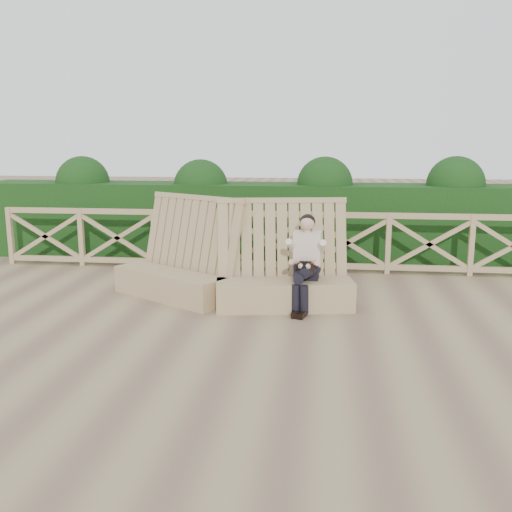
# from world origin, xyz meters

# --- Properties ---
(ground) EXTENTS (60.00, 60.00, 0.00)m
(ground) POSITION_xyz_m (0.00, 0.00, 0.00)
(ground) COLOR brown
(ground) RESTS_ON ground
(bench) EXTENTS (3.71, 1.68, 1.55)m
(bench) POSITION_xyz_m (-0.39, 1.34, 0.39)
(bench) COLOR #998057
(bench) RESTS_ON ground
(woman) EXTENTS (0.40, 0.84, 1.34)m
(woman) POSITION_xyz_m (0.77, 1.16, 0.71)
(woman) COLOR black
(woman) RESTS_ON ground
(guardrail) EXTENTS (10.10, 0.09, 1.10)m
(guardrail) POSITION_xyz_m (0.00, 3.50, 0.55)
(guardrail) COLOR #937756
(guardrail) RESTS_ON ground
(hedge) EXTENTS (12.00, 1.20, 1.50)m
(hedge) POSITION_xyz_m (0.00, 4.70, 0.75)
(hedge) COLOR black
(hedge) RESTS_ON ground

